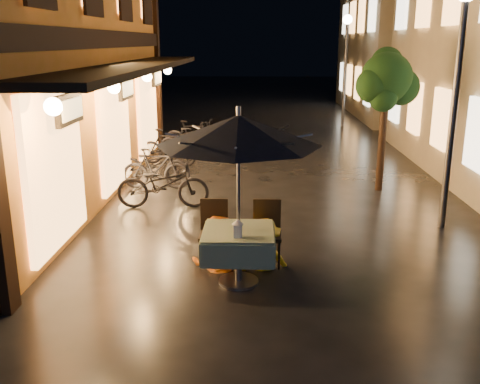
{
  "coord_description": "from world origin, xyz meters",
  "views": [
    {
      "loc": [
        -0.37,
        -7.32,
        3.26
      ],
      "look_at": [
        -0.61,
        0.14,
        1.15
      ],
      "focal_mm": 40.0,
      "sensor_mm": 36.0,
      "label": 1
    }
  ],
  "objects_px": {
    "person_yellow": "(263,221)",
    "streetlamp_near": "(459,62)",
    "patio_umbrella": "(238,131)",
    "table_lantern": "(238,227)",
    "bicycle_0": "(163,184)",
    "cafe_table": "(239,243)",
    "person_orange": "(216,217)"
  },
  "relations": [
    {
      "from": "patio_umbrella",
      "to": "table_lantern",
      "type": "xyz_separation_m",
      "value": [
        -0.0,
        -0.27,
        -1.23
      ]
    },
    {
      "from": "patio_umbrella",
      "to": "person_yellow",
      "type": "height_order",
      "value": "patio_umbrella"
    },
    {
      "from": "patio_umbrella",
      "to": "person_orange",
      "type": "xyz_separation_m",
      "value": [
        -0.35,
        0.56,
        -1.37
      ]
    },
    {
      "from": "table_lantern",
      "to": "cafe_table",
      "type": "bearing_deg",
      "value": 90.0
    },
    {
      "from": "patio_umbrella",
      "to": "person_orange",
      "type": "distance_m",
      "value": 1.52
    },
    {
      "from": "patio_umbrella",
      "to": "bicycle_0",
      "type": "bearing_deg",
      "value": 115.43
    },
    {
      "from": "streetlamp_near",
      "to": "bicycle_0",
      "type": "xyz_separation_m",
      "value": [
        -5.26,
        1.01,
        -2.43
      ]
    },
    {
      "from": "person_yellow",
      "to": "bicycle_0",
      "type": "relative_size",
      "value": 0.79
    },
    {
      "from": "table_lantern",
      "to": "person_yellow",
      "type": "height_order",
      "value": "person_yellow"
    },
    {
      "from": "table_lantern",
      "to": "streetlamp_near",
      "type": "bearing_deg",
      "value": 37.04
    },
    {
      "from": "streetlamp_near",
      "to": "table_lantern",
      "type": "relative_size",
      "value": 16.92
    },
    {
      "from": "cafe_table",
      "to": "bicycle_0",
      "type": "relative_size",
      "value": 0.54
    },
    {
      "from": "streetlamp_near",
      "to": "bicycle_0",
      "type": "distance_m",
      "value": 5.89
    },
    {
      "from": "streetlamp_near",
      "to": "cafe_table",
      "type": "bearing_deg",
      "value": -145.77
    },
    {
      "from": "table_lantern",
      "to": "patio_umbrella",
      "type": "bearing_deg",
      "value": 90.0
    },
    {
      "from": "person_orange",
      "to": "table_lantern",
      "type": "bearing_deg",
      "value": 112.71
    },
    {
      "from": "cafe_table",
      "to": "bicycle_0",
      "type": "bearing_deg",
      "value": 115.43
    },
    {
      "from": "streetlamp_near",
      "to": "person_yellow",
      "type": "relative_size",
      "value": 2.91
    },
    {
      "from": "streetlamp_near",
      "to": "patio_umbrella",
      "type": "relative_size",
      "value": 1.72
    },
    {
      "from": "cafe_table",
      "to": "table_lantern",
      "type": "distance_m",
      "value": 0.43
    },
    {
      "from": "streetlamp_near",
      "to": "person_yellow",
      "type": "bearing_deg",
      "value": -149.89
    },
    {
      "from": "table_lantern",
      "to": "person_yellow",
      "type": "xyz_separation_m",
      "value": [
        0.34,
        0.83,
        -0.19
      ]
    },
    {
      "from": "person_orange",
      "to": "person_yellow",
      "type": "xyz_separation_m",
      "value": [
        0.69,
        0.0,
        -0.05
      ]
    },
    {
      "from": "person_orange",
      "to": "cafe_table",
      "type": "bearing_deg",
      "value": 121.76
    },
    {
      "from": "bicycle_0",
      "to": "patio_umbrella",
      "type": "bearing_deg",
      "value": -158.19
    },
    {
      "from": "streetlamp_near",
      "to": "cafe_table",
      "type": "relative_size",
      "value": 4.27
    },
    {
      "from": "patio_umbrella",
      "to": "person_yellow",
      "type": "distance_m",
      "value": 1.57
    },
    {
      "from": "table_lantern",
      "to": "person_yellow",
      "type": "relative_size",
      "value": 0.17
    },
    {
      "from": "cafe_table",
      "to": "table_lantern",
      "type": "xyz_separation_m",
      "value": [
        -0.0,
        -0.27,
        0.33
      ]
    },
    {
      "from": "streetlamp_near",
      "to": "cafe_table",
      "type": "distance_m",
      "value": 4.95
    },
    {
      "from": "bicycle_0",
      "to": "cafe_table",
      "type": "bearing_deg",
      "value": -158.19
    },
    {
      "from": "person_yellow",
      "to": "streetlamp_near",
      "type": "bearing_deg",
      "value": -165.16
    }
  ]
}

